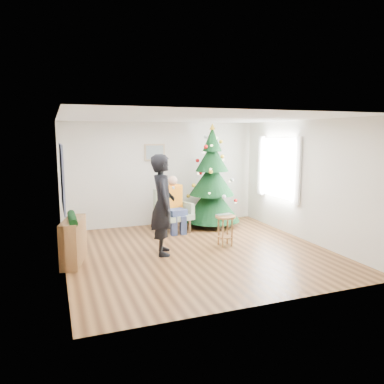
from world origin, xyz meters
name	(u,v)px	position (x,y,z in m)	size (l,w,h in m)	color
floor	(198,251)	(0.00, 0.00, 0.00)	(5.00, 5.00, 0.00)	brown
ceiling	(198,118)	(0.00, 0.00, 2.60)	(5.00, 5.00, 0.00)	white
wall_back	(162,174)	(0.00, 2.50, 1.30)	(5.00, 5.00, 0.00)	silver
wall_front	(268,211)	(0.00, -2.50, 1.30)	(5.00, 5.00, 0.00)	silver
wall_left	(61,194)	(-2.50, 0.00, 1.30)	(5.00, 5.00, 0.00)	silver
wall_right	(306,181)	(2.50, 0.00, 1.30)	(5.00, 5.00, 0.00)	silver
window_panel	(279,168)	(2.47, 1.00, 1.50)	(0.04, 1.30, 1.40)	white
curtains	(278,168)	(2.44, 1.00, 1.50)	(0.05, 1.75, 1.50)	white
christmas_tree	(212,180)	(1.12, 1.89, 1.15)	(1.42, 1.42, 2.56)	#3F2816
stool	(225,230)	(0.68, 0.18, 0.32)	(0.42, 0.42, 0.63)	brown
laptop	(225,215)	(0.68, 0.18, 0.65)	(0.35, 0.22, 0.03)	silver
armchair	(173,216)	(0.02, 1.67, 0.37)	(0.90, 0.86, 1.01)	#8FA384
seated_person	(174,204)	(0.03, 1.61, 0.68)	(0.50, 0.67, 1.32)	navy
standing_man	(163,205)	(-0.68, 0.12, 0.97)	(0.70, 0.46, 1.93)	black
game_controller	(173,188)	(-0.47, 0.09, 1.29)	(0.04, 0.13, 0.04)	white
console	(73,241)	(-2.33, 0.17, 0.40)	(0.30, 1.00, 0.80)	brown
garland	(72,218)	(-2.33, 0.17, 0.82)	(0.14, 0.14, 0.90)	black
tapestry	(62,177)	(-2.46, 0.30, 1.55)	(0.03, 1.50, 1.15)	black
framed_picture	(155,152)	(-0.20, 2.46, 1.85)	(0.52, 0.05, 0.42)	tan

